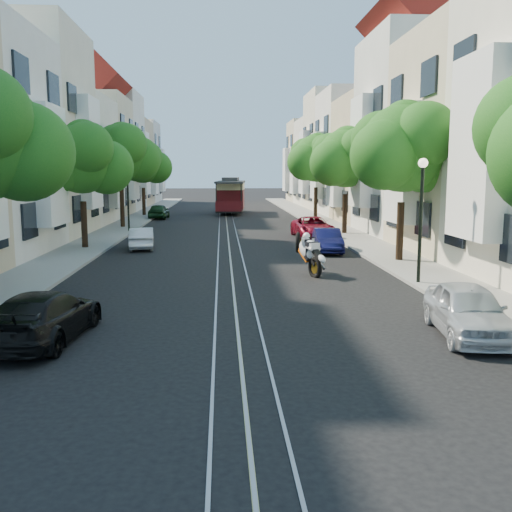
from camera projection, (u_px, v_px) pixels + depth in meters
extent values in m
plane|color=black|center=(227.00, 224.00, 42.75)|extent=(200.00, 200.00, 0.00)
cube|color=gray|center=(322.00, 223.00, 43.17)|extent=(2.50, 80.00, 0.12)
cube|color=gray|center=(129.00, 224.00, 42.31)|extent=(2.50, 80.00, 0.12)
cube|color=gray|center=(219.00, 224.00, 42.71)|extent=(0.06, 80.00, 0.02)
cube|color=gray|center=(227.00, 224.00, 42.74)|extent=(0.06, 80.00, 0.02)
cube|color=gray|center=(234.00, 224.00, 42.78)|extent=(0.06, 80.00, 0.02)
cube|color=tan|center=(227.00, 224.00, 42.75)|extent=(0.08, 80.00, 0.01)
cube|color=white|center=(480.00, 148.00, 18.86)|extent=(0.90, 3.04, 6.05)
cube|color=beige|center=(483.00, 147.00, 26.93)|extent=(7.00, 8.00, 10.00)
cube|color=white|center=(403.00, 164.00, 26.82)|extent=(0.90, 3.04, 5.50)
cube|color=silver|center=(424.00, 136.00, 34.69)|extent=(7.00, 8.00, 12.00)
cube|color=white|center=(362.00, 152.00, 34.60)|extent=(0.90, 3.04, 6.60)
cube|color=#C6B28C|center=(386.00, 163.00, 42.80)|extent=(7.00, 8.00, 9.00)
cube|color=white|center=(336.00, 173.00, 42.68)|extent=(0.90, 3.04, 4.95)
cube|color=white|center=(361.00, 156.00, 50.60)|extent=(7.00, 8.00, 10.50)
cube|color=white|center=(318.00, 166.00, 50.49)|extent=(0.90, 3.04, 5.78)
cube|color=beige|center=(342.00, 154.00, 58.43)|extent=(7.00, 8.00, 11.50)
cube|color=white|center=(305.00, 163.00, 58.33)|extent=(0.90, 3.04, 6.32)
cube|color=silver|center=(327.00, 165.00, 66.47)|extent=(7.00, 8.00, 9.50)
cube|color=white|center=(295.00, 171.00, 66.36)|extent=(0.90, 3.04, 5.23)
cube|color=beige|center=(316.00, 163.00, 74.34)|extent=(7.00, 8.00, 10.00)
cube|color=white|center=(287.00, 170.00, 74.23)|extent=(0.90, 3.04, 5.50)
cube|color=white|center=(49.00, 166.00, 25.86)|extent=(0.90, 3.04, 5.39)
cube|color=beige|center=(22.00, 137.00, 33.28)|extent=(7.00, 8.00, 11.76)
cube|color=white|center=(89.00, 153.00, 33.64)|extent=(0.90, 3.04, 6.47)
cube|color=silver|center=(61.00, 164.00, 41.40)|extent=(7.00, 8.00, 8.82)
cube|color=white|center=(114.00, 174.00, 41.72)|extent=(0.90, 3.04, 4.85)
cube|color=beige|center=(87.00, 157.00, 49.19)|extent=(7.00, 8.00, 10.29)
cube|color=white|center=(131.00, 167.00, 49.54)|extent=(0.90, 3.04, 5.66)
cube|color=silver|center=(105.00, 154.00, 57.02)|extent=(7.00, 8.00, 11.27)
cube|color=white|center=(144.00, 163.00, 57.38)|extent=(0.90, 3.04, 6.20)
cube|color=#C6B28C|center=(119.00, 165.00, 65.07)|extent=(7.00, 8.00, 9.31)
cube|color=white|center=(153.00, 172.00, 65.40)|extent=(0.90, 3.04, 5.12)
cube|color=white|center=(130.00, 164.00, 72.93)|extent=(7.00, 8.00, 9.80)
cube|color=white|center=(161.00, 170.00, 73.27)|extent=(0.90, 3.04, 5.39)
cylinder|color=black|center=(400.00, 231.00, 24.21)|extent=(0.30, 0.30, 2.45)
sphere|color=#134E13|center=(403.00, 148.00, 23.71)|extent=(3.64, 3.64, 3.64)
sphere|color=#134E13|center=(424.00, 158.00, 24.33)|extent=(2.91, 2.91, 2.91)
sphere|color=#134E13|center=(385.00, 155.00, 23.01)|extent=(2.84, 2.84, 2.84)
sphere|color=#134E13|center=(405.00, 126.00, 23.68)|extent=(2.18, 2.18, 2.18)
cylinder|color=black|center=(345.00, 214.00, 35.08)|extent=(0.30, 0.30, 2.38)
sphere|color=#134E13|center=(346.00, 158.00, 34.59)|extent=(3.54, 3.54, 3.54)
sphere|color=#134E13|center=(362.00, 165.00, 35.21)|extent=(2.83, 2.83, 2.83)
sphere|color=#134E13|center=(333.00, 163.00, 33.89)|extent=(2.76, 2.76, 2.76)
sphere|color=#134E13|center=(348.00, 143.00, 34.57)|extent=(2.12, 2.12, 2.12)
cylinder|color=black|center=(316.00, 203.00, 45.94)|extent=(0.30, 0.30, 2.52)
sphere|color=#134E13|center=(316.00, 158.00, 45.42)|extent=(3.74, 3.74, 3.74)
sphere|color=#134E13|center=(329.00, 163.00, 46.04)|extent=(3.00, 3.00, 3.00)
sphere|color=#134E13|center=(306.00, 162.00, 44.71)|extent=(2.92, 2.92, 2.92)
sphere|color=#134E13|center=(317.00, 147.00, 45.39)|extent=(2.25, 2.25, 2.25)
sphere|color=#134E13|center=(24.00, 152.00, 16.56)|extent=(2.91, 2.91, 2.91)
cylinder|color=black|center=(84.00, 224.00, 28.31)|extent=(0.30, 0.30, 2.27)
sphere|color=#134E13|center=(81.00, 159.00, 27.84)|extent=(3.38, 3.38, 3.38)
sphere|color=#134E13|center=(107.00, 167.00, 28.46)|extent=(2.70, 2.70, 2.70)
sphere|color=#134E13|center=(58.00, 165.00, 27.14)|extent=(2.64, 2.64, 2.64)
sphere|color=#134E13|center=(83.00, 140.00, 27.82)|extent=(2.03, 2.03, 2.03)
cylinder|color=black|center=(122.00, 208.00, 39.15)|extent=(0.30, 0.30, 2.62)
sphere|color=#134E13|center=(120.00, 153.00, 38.61)|extent=(3.90, 3.90, 3.90)
sphere|color=#134E13|center=(138.00, 159.00, 39.23)|extent=(3.12, 3.12, 3.12)
sphere|color=#134E13|center=(104.00, 157.00, 37.91)|extent=(3.04, 3.04, 3.04)
sphere|color=#134E13|center=(122.00, 139.00, 38.59)|extent=(2.34, 2.34, 2.34)
cylinder|color=black|center=(144.00, 201.00, 50.03)|extent=(0.30, 0.30, 2.38)
sphere|color=#134E13|center=(143.00, 163.00, 49.54)|extent=(3.54, 3.54, 3.54)
sphere|color=#134E13|center=(156.00, 167.00, 50.16)|extent=(2.83, 2.83, 2.83)
sphere|color=#134E13|center=(131.00, 166.00, 48.84)|extent=(2.76, 2.76, 2.76)
sphere|color=#134E13|center=(144.00, 152.00, 49.52)|extent=(2.12, 2.12, 2.12)
cylinder|color=black|center=(421.00, 223.00, 19.11)|extent=(0.12, 0.12, 4.00)
sphere|color=#FFF2CC|center=(423.00, 163.00, 18.82)|extent=(0.32, 0.32, 0.32)
cylinder|color=black|center=(128.00, 199.00, 36.14)|extent=(0.12, 0.12, 4.00)
sphere|color=#FFF2CC|center=(127.00, 168.00, 35.85)|extent=(0.32, 0.32, 0.32)
torus|color=black|center=(315.00, 268.00, 20.90)|extent=(0.46, 0.84, 0.83)
torus|color=black|center=(298.00, 243.00, 21.97)|extent=(0.28, 0.82, 0.81)
ellipsoid|color=silver|center=(307.00, 250.00, 21.35)|extent=(0.87, 1.24, 1.01)
ellipsoid|color=silver|center=(311.00, 246.00, 21.06)|extent=(0.61, 0.73, 0.57)
cube|color=black|center=(317.00, 254.00, 20.69)|extent=(0.43, 0.62, 0.42)
cube|color=silver|center=(312.00, 246.00, 21.03)|extent=(0.56, 0.70, 0.26)
sphere|color=black|center=(307.00, 242.00, 21.34)|extent=(0.29, 0.29, 0.29)
cube|color=black|center=(231.00, 209.00, 53.70)|extent=(2.84, 8.13, 0.30)
cube|color=#4C0C10|center=(231.00, 196.00, 53.53)|extent=(2.74, 5.15, 2.40)
cube|color=beige|center=(231.00, 186.00, 53.40)|extent=(2.79, 5.20, 0.60)
cube|color=#2D2D30|center=(231.00, 182.00, 53.34)|extent=(3.04, 8.15, 0.18)
cube|color=#2D2D30|center=(231.00, 179.00, 53.30)|extent=(1.70, 4.58, 0.35)
imported|color=#AFB5BB|center=(468.00, 310.00, 13.30)|extent=(1.92, 3.81, 1.25)
imported|color=#0C0E3C|center=(328.00, 240.00, 27.46)|extent=(1.40, 3.50, 1.13)
imported|color=maroon|center=(313.00, 227.00, 33.56)|extent=(2.21, 4.52, 1.24)
imported|color=black|center=(44.00, 316.00, 12.89)|extent=(2.04, 4.18, 1.17)
imported|color=silver|center=(142.00, 238.00, 28.67)|extent=(1.51, 3.41, 1.09)
imported|color=#16371A|center=(159.00, 211.00, 47.37)|extent=(1.60, 3.70, 1.24)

